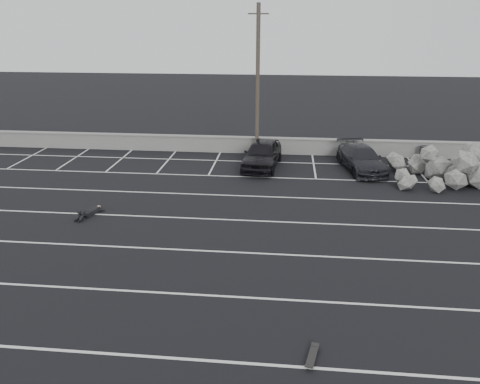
# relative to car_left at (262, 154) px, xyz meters

# --- Properties ---
(ground) EXTENTS (120.00, 120.00, 0.00)m
(ground) POSITION_rel_car_left_xyz_m (-0.91, -10.93, -0.81)
(ground) COLOR black
(ground) RESTS_ON ground
(seawall) EXTENTS (50.00, 0.45, 1.06)m
(seawall) POSITION_rel_car_left_xyz_m (-0.91, 3.07, -0.26)
(seawall) COLOR gray
(seawall) RESTS_ON ground
(stall_lines) EXTENTS (36.00, 20.05, 0.01)m
(stall_lines) POSITION_rel_car_left_xyz_m (-0.99, -6.52, -0.81)
(stall_lines) COLOR silver
(stall_lines) RESTS_ON ground
(car_left) EXTENTS (2.46, 4.95, 1.62)m
(car_left) POSITION_rel_car_left_xyz_m (0.00, 0.00, 0.00)
(car_left) COLOR black
(car_left) RESTS_ON ground
(car_right) EXTENTS (2.84, 5.03, 1.38)m
(car_right) POSITION_rel_car_left_xyz_m (5.75, 0.00, -0.12)
(car_right) COLOR black
(car_right) RESTS_ON ground
(utility_pole) EXTENTS (1.22, 0.24, 9.16)m
(utility_pole) POSITION_rel_car_left_xyz_m (-0.47, 2.27, 3.83)
(utility_pole) COLOR #4C4238
(utility_pole) RESTS_ON ground
(trash_bin) EXTENTS (0.77, 0.77, 0.90)m
(trash_bin) POSITION_rel_car_left_xyz_m (9.94, 2.48, -0.35)
(trash_bin) COLOR #272729
(trash_bin) RESTS_ON ground
(riprap_pile) EXTENTS (6.10, 4.49, 1.17)m
(riprap_pile) POSITION_rel_car_left_xyz_m (10.26, -1.89, -0.33)
(riprap_pile) COLOR gray
(riprap_pile) RESTS_ON ground
(person) EXTENTS (1.87, 2.52, 0.42)m
(person) POSITION_rel_car_left_xyz_m (-7.23, -7.81, -0.60)
(person) COLOR black
(person) RESTS_ON ground
(skateboard) EXTENTS (0.39, 0.84, 0.10)m
(skateboard) POSITION_rel_car_left_xyz_m (2.25, -16.58, -0.73)
(skateboard) COLOR black
(skateboard) RESTS_ON ground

